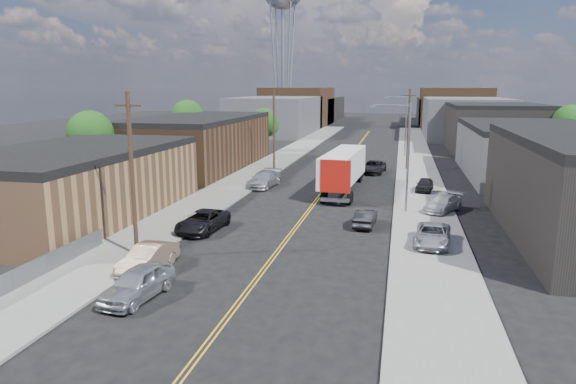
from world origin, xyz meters
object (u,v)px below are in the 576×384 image
at_px(car_left_b, 148,258).
at_px(car_left_c, 203,221).
at_px(car_left_d, 264,179).
at_px(car_right_oncoming, 365,218).
at_px(car_right_lot_b, 443,203).
at_px(car_right_lot_c, 425,184).
at_px(car_ahead_truck, 373,167).
at_px(car_right_lot_a, 432,235).
at_px(car_left_a, 138,283).
at_px(water_tower, 283,1).
at_px(semi_truck, 345,167).

distance_m(car_left_b, car_left_c, 8.30).
height_order(car_left_b, car_left_d, car_left_d).
bearing_deg(car_left_d, car_left_c, -83.43).
relative_size(car_right_oncoming, car_right_lot_b, 0.89).
xyz_separation_m(car_left_c, car_right_lot_c, (16.24, 17.79, 0.05)).
xyz_separation_m(car_left_d, car_ahead_truck, (10.66, 11.30, -0.07)).
bearing_deg(car_right_lot_c, car_right_lot_a, -82.29).
bearing_deg(car_left_a, car_left_d, 99.79).
bearing_deg(car_left_b, water_tower, 104.23).
xyz_separation_m(car_left_b, car_left_d, (0.00, 25.42, 0.07)).
bearing_deg(car_right_lot_b, car_ahead_truck, 139.19).
distance_m(car_left_a, car_right_lot_b, 26.81).
relative_size(car_left_a, car_right_lot_a, 0.98).
bearing_deg(car_right_lot_a, car_left_b, -147.43).
bearing_deg(water_tower, car_ahead_truck, -68.09).
distance_m(car_right_oncoming, car_ahead_truck, 24.56).
height_order(car_left_b, car_right_lot_a, car_left_b).
relative_size(car_left_b, car_left_d, 0.80).
xyz_separation_m(semi_truck, car_left_c, (-8.35, -17.55, -1.59)).
distance_m(car_left_d, car_right_oncoming, 17.48).
bearing_deg(car_left_a, car_right_lot_c, 70.63).
xyz_separation_m(car_left_a, car_ahead_truck, (9.26, 40.49, -0.05)).
distance_m(car_left_a, car_left_b, 4.03).
height_order(car_left_b, car_right_lot_c, car_left_b).
bearing_deg(car_left_c, car_right_lot_b, 32.91).
bearing_deg(car_left_d, car_left_a, -80.68).
distance_m(car_left_c, car_ahead_truck, 30.35).
height_order(semi_truck, car_right_oncoming, semi_truck).
relative_size(car_left_c, car_right_lot_c, 1.41).
distance_m(car_left_a, car_right_oncoming, 18.82).
bearing_deg(car_ahead_truck, car_left_a, -96.29).
bearing_deg(car_right_oncoming, car_right_lot_b, -133.44).
xyz_separation_m(water_tower, car_left_a, (17.00, -105.77, -29.85)).
xyz_separation_m(car_left_c, car_right_lot_a, (16.03, -0.29, 0.08)).
distance_m(car_right_lot_a, car_right_lot_b, 9.83).
bearing_deg(car_left_a, car_left_b, 117.40).
xyz_separation_m(semi_truck, car_right_lot_a, (7.68, -17.84, -1.52)).
xyz_separation_m(car_right_oncoming, car_right_lot_a, (4.63, -4.16, 0.16)).
bearing_deg(car_right_lot_c, car_left_b, -113.53).
relative_size(car_left_a, car_left_d, 0.83).
distance_m(car_left_d, car_ahead_truck, 15.54).
xyz_separation_m(semi_truck, car_left_b, (-8.35, -25.85, -1.59)).
bearing_deg(car_right_lot_c, semi_truck, -169.88).
distance_m(car_left_b, car_left_d, 25.42).
bearing_deg(car_right_oncoming, car_left_a, 61.56).
distance_m(car_left_c, car_right_lot_a, 16.03).
bearing_deg(car_right_lot_c, car_right_lot_b, -73.72).
bearing_deg(semi_truck, car_right_lot_c, 5.47).
bearing_deg(car_left_b, car_right_lot_c, 63.64).
relative_size(semi_truck, car_right_lot_c, 4.20).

